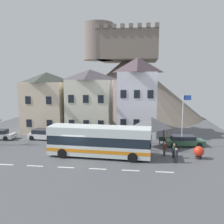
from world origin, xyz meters
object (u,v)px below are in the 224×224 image
(flagpole, at_px, (183,117))
(hilltop_castle, at_px, (128,83))
(pedestrian_00, at_px, (174,150))
(public_bench, at_px, (166,140))
(townhouse_02, at_px, (137,96))
(parked_car_03, at_px, (76,136))
(parked_car_02, at_px, (43,134))
(townhouse_01, at_px, (90,102))
(transit_bus, at_px, (99,142))
(bus_shelter, at_px, (151,123))
(parked_car_01, at_px, (184,141))
(pedestrian_03, at_px, (146,147))
(pedestrian_02, at_px, (176,154))
(harbour_buoy, at_px, (199,152))
(pedestrian_01, at_px, (164,148))
(townhouse_00, at_px, (47,102))

(flagpole, bearing_deg, hilltop_castle, 108.26)
(pedestrian_00, distance_m, public_bench, 5.63)
(townhouse_02, distance_m, pedestrian_00, 12.94)
(hilltop_castle, distance_m, parked_car_03, 25.29)
(parked_car_02, bearing_deg, public_bench, 2.82)
(hilltop_castle, height_order, parked_car_03, hilltop_castle)
(pedestrian_00, bearing_deg, townhouse_01, 136.41)
(townhouse_01, height_order, flagpole, townhouse_01)
(transit_bus, distance_m, bus_shelter, 7.01)
(hilltop_castle, xyz_separation_m, parked_car_01, (8.53, -24.42, -6.65))
(townhouse_01, bearing_deg, parked_car_02, -140.89)
(pedestrian_00, xyz_separation_m, pedestrian_03, (-2.84, 1.27, -0.10))
(parked_car_02, xyz_separation_m, pedestrian_02, (16.74, -7.48, 0.20))
(townhouse_01, bearing_deg, townhouse_02, 5.80)
(harbour_buoy, bearing_deg, pedestrian_01, 173.53)
(pedestrian_01, bearing_deg, townhouse_02, 106.48)
(transit_bus, distance_m, pedestrian_02, 7.87)
(townhouse_01, height_order, pedestrian_00, townhouse_01)
(hilltop_castle, distance_m, bus_shelter, 26.45)
(harbour_buoy, bearing_deg, flagpole, 102.78)
(townhouse_00, xyz_separation_m, townhouse_02, (13.91, 0.31, 1.06))
(transit_bus, xyz_separation_m, public_bench, (7.40, 6.04, -1.15))
(townhouse_00, xyz_separation_m, townhouse_01, (6.89, -0.40, 0.18))
(hilltop_castle, relative_size, flagpole, 5.08)
(pedestrian_02, relative_size, flagpole, 0.24)
(parked_car_03, height_order, pedestrian_03, pedestrian_03)
(pedestrian_02, xyz_separation_m, harbour_buoy, (2.49, 1.67, -0.14))
(flagpole, bearing_deg, public_bench, 149.39)
(pedestrian_01, distance_m, harbour_buoy, 3.46)
(hilltop_castle, bearing_deg, pedestrian_00, -77.17)
(townhouse_01, relative_size, pedestrian_00, 6.07)
(parked_car_02, height_order, pedestrian_01, pedestrian_01)
(parked_car_02, bearing_deg, townhouse_02, 26.95)
(townhouse_02, relative_size, flagpole, 1.79)
(pedestrian_01, distance_m, public_bench, 5.05)
(townhouse_02, bearing_deg, pedestrian_01, -73.52)
(pedestrian_03, distance_m, public_bench, 5.01)
(hilltop_castle, relative_size, pedestrian_00, 20.38)
(parked_car_03, bearing_deg, pedestrian_03, -20.94)
(townhouse_00, xyz_separation_m, pedestrian_00, (18.01, -10.98, -3.75))
(townhouse_02, xyz_separation_m, transit_bus, (-3.65, -11.73, -4.03))
(parked_car_02, bearing_deg, pedestrian_03, -14.61)
(parked_car_01, bearing_deg, flagpole, -126.06)
(townhouse_00, distance_m, townhouse_02, 13.95)
(townhouse_02, bearing_deg, harbour_buoy, -59.25)
(transit_bus, bearing_deg, hilltop_castle, 91.27)
(hilltop_castle, height_order, pedestrian_00, hilltop_castle)
(pedestrian_00, relative_size, pedestrian_03, 1.05)
(townhouse_01, distance_m, parked_car_02, 8.32)
(transit_bus, relative_size, flagpole, 1.72)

